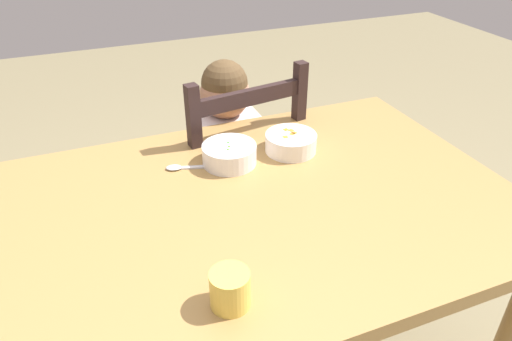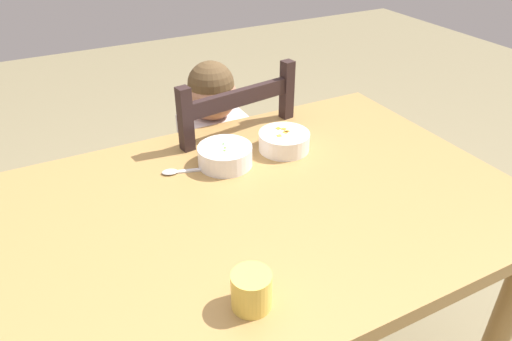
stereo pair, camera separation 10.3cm
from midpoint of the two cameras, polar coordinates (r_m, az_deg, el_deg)
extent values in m
cube|color=#A17A43|center=(1.19, -4.19, -5.11)|extent=(1.43, 0.90, 0.04)
cylinder|color=#A17A43|center=(1.57, 25.71, -16.68)|extent=(0.07, 0.07, 0.72)
cylinder|color=#A17A43|center=(1.95, 9.02, -2.89)|extent=(0.07, 0.07, 0.72)
cube|color=black|center=(1.84, -6.73, -2.48)|extent=(0.48, 0.48, 0.02)
cube|color=black|center=(2.18, -4.59, -3.31)|extent=(0.04, 0.04, 0.42)
cube|color=black|center=(2.05, -13.68, -6.85)|extent=(0.04, 0.04, 0.42)
cube|color=black|center=(1.93, 1.52, -8.60)|extent=(0.04, 0.04, 0.42)
cube|color=black|center=(1.78, -8.51, -13.20)|extent=(0.04, 0.04, 0.42)
cube|color=black|center=(1.65, 1.76, 4.44)|extent=(0.04, 0.04, 0.52)
cube|color=black|center=(1.48, -10.00, 0.37)|extent=(0.04, 0.04, 0.52)
cube|color=black|center=(1.47, -4.05, 8.71)|extent=(0.36, 0.08, 0.05)
cube|color=black|center=(1.54, -3.84, 3.37)|extent=(0.36, 0.08, 0.05)
cube|color=silver|center=(1.72, -6.71, 1.69)|extent=(0.22, 0.14, 0.32)
sphere|color=#AC7559|center=(1.62, -7.23, 8.94)|extent=(0.17, 0.17, 0.17)
sphere|color=brown|center=(1.60, -7.32, 10.20)|extent=(0.16, 0.16, 0.16)
cylinder|color=#3F4C72|center=(1.84, -6.17, -10.68)|extent=(0.07, 0.07, 0.44)
cylinder|color=#3F4C72|center=(1.87, -3.01, -9.67)|extent=(0.07, 0.07, 0.44)
cylinder|color=silver|center=(1.57, -9.94, 1.47)|extent=(0.06, 0.24, 0.13)
cylinder|color=silver|center=(1.65, -1.38, 3.60)|extent=(0.06, 0.24, 0.13)
cylinder|color=white|center=(1.34, -5.95, 1.73)|extent=(0.15, 0.15, 0.06)
cylinder|color=white|center=(1.35, -5.89, 0.79)|extent=(0.07, 0.07, 0.01)
cylinder|color=#53972D|center=(1.33, -5.97, 2.05)|extent=(0.13, 0.13, 0.03)
sphere|color=#57922A|center=(1.32, -5.99, 2.51)|extent=(0.01, 0.01, 0.01)
sphere|color=#479139|center=(1.34, -6.15, 2.99)|extent=(0.01, 0.01, 0.01)
sphere|color=#4E9229|center=(1.31, -6.08, 2.16)|extent=(0.01, 0.01, 0.01)
cylinder|color=white|center=(1.41, 1.31, 3.51)|extent=(0.15, 0.15, 0.05)
cylinder|color=white|center=(1.42, 1.29, 2.65)|extent=(0.07, 0.07, 0.01)
cylinder|color=orange|center=(1.41, 1.31, 3.80)|extent=(0.12, 0.12, 0.03)
cube|color=orange|center=(1.40, 1.43, 4.41)|extent=(0.02, 0.02, 0.01)
cube|color=orange|center=(1.38, 0.66, 4.00)|extent=(0.01, 0.01, 0.01)
cube|color=orange|center=(1.42, 1.27, 4.82)|extent=(0.02, 0.02, 0.01)
cube|color=orange|center=(1.41, 1.68, 4.54)|extent=(0.02, 0.02, 0.01)
cube|color=orange|center=(1.42, 0.62, 4.89)|extent=(0.02, 0.02, 0.01)
cube|color=silver|center=(1.33, -9.64, -0.02)|extent=(0.09, 0.04, 0.00)
ellipsoid|color=silver|center=(1.33, -12.52, -0.23)|extent=(0.05, 0.04, 0.01)
cylinder|color=#E6C34E|center=(0.91, -3.89, -14.31)|extent=(0.08, 0.08, 0.08)
camera|label=1|loc=(0.05, 87.59, 1.50)|focal=33.23mm
camera|label=2|loc=(0.05, -92.41, -1.50)|focal=33.23mm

